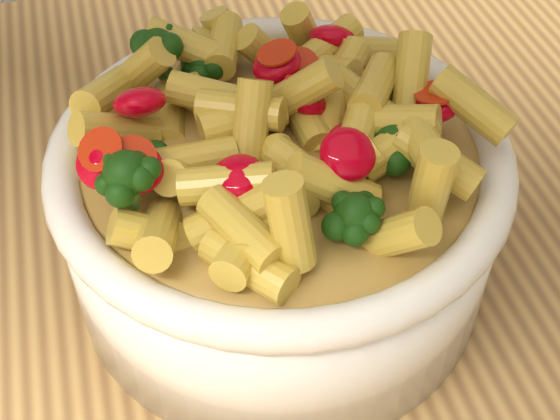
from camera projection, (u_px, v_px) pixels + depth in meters
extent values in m
cube|color=tan|center=(271.00, 337.00, 0.47)|extent=(1.20, 0.80, 0.04)
cylinder|color=white|center=(280.00, 216.00, 0.45)|extent=(0.24, 0.24, 0.10)
ellipsoid|color=white|center=(280.00, 250.00, 0.47)|extent=(0.22, 0.22, 0.04)
torus|color=white|center=(280.00, 154.00, 0.42)|extent=(0.25, 0.25, 0.02)
ellipsoid|color=gold|center=(280.00, 154.00, 0.42)|extent=(0.21, 0.21, 0.02)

